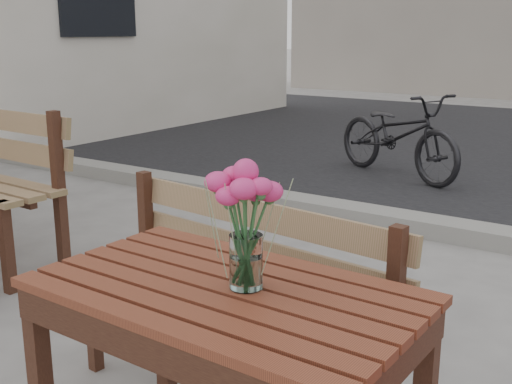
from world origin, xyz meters
TOP-DOWN VIEW (x-y plane):
  - main_table at (0.16, 0.16)m, footprint 1.12×0.67m
  - main_bench at (-0.11, 0.61)m, footprint 1.35×0.53m
  - main_vase at (0.22, 0.18)m, footprint 0.20×0.20m
  - bicycle at (-1.08, 4.60)m, footprint 1.65×1.15m

SIDE VIEW (x-z plane):
  - bicycle at x=-1.08m, z-range 0.00..0.82m
  - main_bench at x=-0.11m, z-range 0.09..0.90m
  - main_table at x=0.16m, z-range 0.23..0.91m
  - main_vase at x=0.22m, z-range 0.72..1.09m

